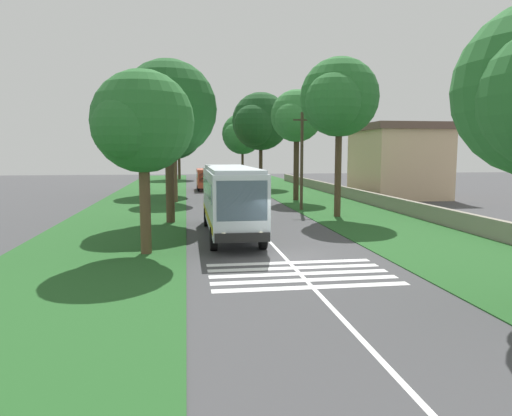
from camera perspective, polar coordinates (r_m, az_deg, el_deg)
name	(u,v)px	position (r m, az deg, el deg)	size (l,w,h in m)	color
ground	(285,258)	(20.39, 3.55, -6.06)	(160.00, 160.00, 0.00)	#424244
grass_verge_left	(130,216)	(34.98, -14.98, -0.88)	(120.00, 8.00, 0.04)	#235623
grass_verge_right	(350,211)	(36.86, 11.24, -0.41)	(120.00, 8.00, 0.04)	#235623
centre_line	(244,214)	(34.99, -1.52, -0.68)	(110.00, 0.16, 0.01)	silver
coach_bus	(230,196)	(25.66, -3.12, 1.43)	(11.16, 2.62, 3.73)	silver
zebra_crossing	(300,274)	(17.88, 5.31, -7.89)	(4.05, 6.80, 0.01)	silver
trailing_car_0	(256,195)	(42.46, 0.03, 1.52)	(4.30, 1.78, 1.43)	gray
trailing_car_1	(244,191)	(47.77, -1.49, 2.10)	(4.30, 1.78, 1.43)	gold
trailing_minibus_0	(206,177)	(57.20, -6.06, 3.71)	(6.00, 2.14, 2.53)	#CC4C33
roadside_tree_left_0	(177,132)	(81.09, -9.48, 9.02)	(8.74, 7.46, 11.79)	#3D2D1E
roadside_tree_left_1	(165,111)	(30.68, -10.89, 11.38)	(7.25, 6.10, 10.25)	#4C3826
roadside_tree_left_2	(173,133)	(43.49, -9.98, 8.95)	(6.22, 5.06, 8.93)	brown
roadside_tree_left_3	(141,125)	(21.46, -13.68, 9.69)	(5.35, 4.44, 8.02)	brown
roadside_tree_left_4	(165,120)	(52.48, -10.96, 10.39)	(8.43, 6.91, 11.61)	#3D2D1E
roadside_tree_right_0	(295,118)	(44.69, 4.76, 10.80)	(5.80, 4.82, 10.25)	#3D2D1E
roadside_tree_right_2	(259,123)	(60.68, 0.37, 10.21)	(8.78, 7.31, 12.03)	#3D2D1E
roadside_tree_right_3	(241,135)	(80.66, -1.79, 8.78)	(8.58, 6.89, 11.04)	#3D2D1E
roadside_tree_right_4	(337,100)	(33.52, 9.75, 12.74)	(6.59, 5.38, 10.91)	#4C3826
utility_pole	(302,160)	(36.98, 5.54, 5.83)	(0.24, 1.40, 7.55)	#473828
roadside_wall	(368,198)	(42.65, 13.32, 1.23)	(70.00, 0.40, 1.05)	gray
roadside_building	(398,161)	(49.86, 16.72, 5.51)	(9.63, 7.95, 7.32)	beige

